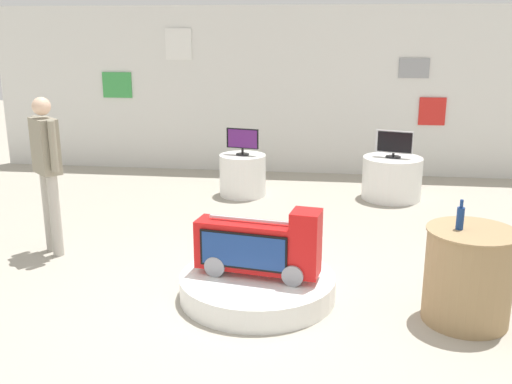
{
  "coord_description": "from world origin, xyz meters",
  "views": [
    {
      "loc": [
        0.67,
        -4.9,
        2.49
      ],
      "look_at": [
        -0.1,
        1.01,
        0.82
      ],
      "focal_mm": 40.92,
      "sensor_mm": 36.0,
      "label": 1
    }
  ],
  "objects_px": {
    "main_display_pedestal": "(257,286)",
    "display_pedestal_center_rear": "(243,175)",
    "display_pedestal_left_rear": "(392,178)",
    "tv_on_left_rear": "(394,144)",
    "tv_on_center_rear": "(242,140)",
    "side_table_round": "(468,275)",
    "novelty_firetruck_tv": "(260,248)",
    "shopper_browsing_near_truck": "(47,164)",
    "bottle_on_side_table": "(460,217)"
  },
  "relations": [
    {
      "from": "novelty_firetruck_tv",
      "to": "bottle_on_side_table",
      "type": "height_order",
      "value": "bottle_on_side_table"
    },
    {
      "from": "display_pedestal_left_rear",
      "to": "side_table_round",
      "type": "distance_m",
      "value": 3.87
    },
    {
      "from": "novelty_firetruck_tv",
      "to": "side_table_round",
      "type": "distance_m",
      "value": 1.87
    },
    {
      "from": "display_pedestal_left_rear",
      "to": "shopper_browsing_near_truck",
      "type": "relative_size",
      "value": 0.5
    },
    {
      "from": "display_pedestal_center_rear",
      "to": "novelty_firetruck_tv",
      "type": "bearing_deg",
      "value": -78.79
    },
    {
      "from": "side_table_round",
      "to": "shopper_browsing_near_truck",
      "type": "distance_m",
      "value": 4.51
    },
    {
      "from": "main_display_pedestal",
      "to": "display_pedestal_left_rear",
      "type": "bearing_deg",
      "value": 66.41
    },
    {
      "from": "main_display_pedestal",
      "to": "tv_on_center_rear",
      "type": "relative_size",
      "value": 2.97
    },
    {
      "from": "display_pedestal_center_rear",
      "to": "tv_on_center_rear",
      "type": "bearing_deg",
      "value": -77.93
    },
    {
      "from": "tv_on_center_rear",
      "to": "tv_on_left_rear",
      "type": "bearing_deg",
      "value": 2.75
    },
    {
      "from": "tv_on_center_rear",
      "to": "side_table_round",
      "type": "relative_size",
      "value": 0.59
    },
    {
      "from": "tv_on_left_rear",
      "to": "tv_on_center_rear",
      "type": "relative_size",
      "value": 1.07
    },
    {
      "from": "tv_on_center_rear",
      "to": "display_pedestal_center_rear",
      "type": "bearing_deg",
      "value": 102.07
    },
    {
      "from": "novelty_firetruck_tv",
      "to": "side_table_round",
      "type": "bearing_deg",
      "value": -6.67
    },
    {
      "from": "main_display_pedestal",
      "to": "display_pedestal_left_rear",
      "type": "distance_m",
      "value": 3.97
    },
    {
      "from": "display_pedestal_center_rear",
      "to": "side_table_round",
      "type": "xyz_separation_m",
      "value": [
        2.55,
        -3.75,
        0.11
      ]
    },
    {
      "from": "main_display_pedestal",
      "to": "tv_on_center_rear",
      "type": "xyz_separation_m",
      "value": [
        -0.68,
        3.52,
        0.75
      ]
    },
    {
      "from": "tv_on_center_rear",
      "to": "shopper_browsing_near_truck",
      "type": "bearing_deg",
      "value": -123.64
    },
    {
      "from": "novelty_firetruck_tv",
      "to": "tv_on_left_rear",
      "type": "xyz_separation_m",
      "value": [
        1.57,
        3.64,
        0.34
      ]
    },
    {
      "from": "tv_on_left_rear",
      "to": "bottle_on_side_table",
      "type": "xyz_separation_m",
      "value": [
        0.17,
        -3.85,
        0.1
      ]
    },
    {
      "from": "main_display_pedestal",
      "to": "bottle_on_side_table",
      "type": "relative_size",
      "value": 5.69
    },
    {
      "from": "novelty_firetruck_tv",
      "to": "shopper_browsing_near_truck",
      "type": "bearing_deg",
      "value": 161.0
    },
    {
      "from": "novelty_firetruck_tv",
      "to": "display_pedestal_center_rear",
      "type": "bearing_deg",
      "value": 101.21
    },
    {
      "from": "display_pedestal_left_rear",
      "to": "shopper_browsing_near_truck",
      "type": "xyz_separation_m",
      "value": [
        -4.05,
        -2.79,
        0.74
      ]
    },
    {
      "from": "side_table_round",
      "to": "shopper_browsing_near_truck",
      "type": "bearing_deg",
      "value": 166.12
    },
    {
      "from": "novelty_firetruck_tv",
      "to": "tv_on_left_rear",
      "type": "bearing_deg",
      "value": 66.72
    },
    {
      "from": "novelty_firetruck_tv",
      "to": "bottle_on_side_table",
      "type": "xyz_separation_m",
      "value": [
        1.74,
        -0.21,
        0.44
      ]
    },
    {
      "from": "bottle_on_side_table",
      "to": "display_pedestal_left_rear",
      "type": "bearing_deg",
      "value": 92.6
    },
    {
      "from": "display_pedestal_left_rear",
      "to": "display_pedestal_center_rear",
      "type": "height_order",
      "value": "same"
    },
    {
      "from": "bottle_on_side_table",
      "to": "display_pedestal_center_rear",
      "type": "bearing_deg",
      "value": 123.07
    },
    {
      "from": "display_pedestal_left_rear",
      "to": "shopper_browsing_near_truck",
      "type": "distance_m",
      "value": 4.97
    },
    {
      "from": "side_table_round",
      "to": "shopper_browsing_near_truck",
      "type": "relative_size",
      "value": 0.47
    },
    {
      "from": "main_display_pedestal",
      "to": "display_pedestal_left_rear",
      "type": "height_order",
      "value": "display_pedestal_left_rear"
    },
    {
      "from": "main_display_pedestal",
      "to": "tv_on_left_rear",
      "type": "distance_m",
      "value": 4.03
    },
    {
      "from": "main_display_pedestal",
      "to": "display_pedestal_center_rear",
      "type": "bearing_deg",
      "value": 100.91
    },
    {
      "from": "main_display_pedestal",
      "to": "display_pedestal_left_rear",
      "type": "relative_size",
      "value": 1.68
    },
    {
      "from": "main_display_pedestal",
      "to": "display_pedestal_center_rear",
      "type": "xyz_separation_m",
      "value": [
        -0.68,
        3.52,
        0.21
      ]
    },
    {
      "from": "novelty_firetruck_tv",
      "to": "display_pedestal_left_rear",
      "type": "relative_size",
      "value": 1.36
    },
    {
      "from": "tv_on_left_rear",
      "to": "tv_on_center_rear",
      "type": "height_order",
      "value": "tv_on_center_rear"
    },
    {
      "from": "display_pedestal_left_rear",
      "to": "side_table_round",
      "type": "height_order",
      "value": "side_table_round"
    },
    {
      "from": "novelty_firetruck_tv",
      "to": "display_pedestal_left_rear",
      "type": "xyz_separation_m",
      "value": [
        1.57,
        3.64,
        -0.19
      ]
    },
    {
      "from": "novelty_firetruck_tv",
      "to": "main_display_pedestal",
      "type": "bearing_deg",
      "value": 153.85
    },
    {
      "from": "display_pedestal_left_rear",
      "to": "display_pedestal_center_rear",
      "type": "xyz_separation_m",
      "value": [
        -2.27,
        -0.11,
        0.0
      ]
    },
    {
      "from": "tv_on_center_rear",
      "to": "shopper_browsing_near_truck",
      "type": "xyz_separation_m",
      "value": [
        -1.78,
        -2.68,
        0.19
      ]
    },
    {
      "from": "novelty_firetruck_tv",
      "to": "tv_on_left_rear",
      "type": "relative_size",
      "value": 2.25
    },
    {
      "from": "display_pedestal_left_rear",
      "to": "tv_on_left_rear",
      "type": "distance_m",
      "value": 0.53
    },
    {
      "from": "display_pedestal_center_rear",
      "to": "tv_on_center_rear",
      "type": "xyz_separation_m",
      "value": [
        0.0,
        -0.0,
        0.54
      ]
    },
    {
      "from": "novelty_firetruck_tv",
      "to": "shopper_browsing_near_truck",
      "type": "xyz_separation_m",
      "value": [
        -2.48,
        0.85,
        0.55
      ]
    },
    {
      "from": "display_pedestal_center_rear",
      "to": "tv_on_left_rear",
      "type": "bearing_deg",
      "value": 2.64
    },
    {
      "from": "display_pedestal_left_rear",
      "to": "tv_on_left_rear",
      "type": "relative_size",
      "value": 1.65
    }
  ]
}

